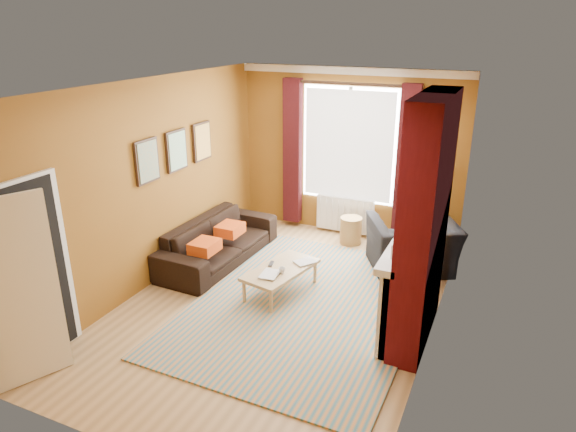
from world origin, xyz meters
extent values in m
plane|color=olive|center=(0.00, 0.00, 0.00)|extent=(5.50, 5.50, 0.00)
cube|color=brown|center=(0.00, 2.75, 1.40)|extent=(3.80, 0.02, 2.80)
cube|color=brown|center=(0.00, -2.75, 1.40)|extent=(3.80, 0.02, 2.80)
cube|color=brown|center=(1.90, 0.00, 1.40)|extent=(0.02, 5.50, 2.80)
cube|color=brown|center=(-1.90, 0.00, 1.40)|extent=(0.02, 5.50, 2.80)
cube|color=white|center=(0.00, 0.00, 2.80)|extent=(3.80, 5.50, 0.01)
cube|color=#4D0B10|center=(1.72, 0.00, 1.40)|extent=(0.35, 1.40, 2.80)
cube|color=silver|center=(1.53, 0.00, 0.55)|extent=(0.12, 1.30, 1.10)
cube|color=silver|center=(1.48, 0.00, 1.08)|extent=(0.22, 1.40, 0.08)
cube|color=silver|center=(1.51, -0.58, 0.52)|extent=(0.16, 0.14, 1.04)
cube|color=silver|center=(1.51, 0.58, 0.52)|extent=(0.16, 0.14, 1.04)
cube|color=black|center=(1.56, 0.00, 0.45)|extent=(0.06, 0.80, 0.90)
cube|color=black|center=(1.54, 0.00, 0.03)|extent=(0.20, 1.00, 0.06)
cube|color=silver|center=(1.49, -0.35, 1.20)|extent=(0.03, 0.12, 0.16)
cube|color=black|center=(1.49, -0.10, 1.19)|extent=(0.03, 0.10, 0.14)
cylinder|color=black|center=(1.49, 0.15, 1.18)|extent=(0.10, 0.10, 0.12)
cube|color=black|center=(1.53, 0.00, 1.85)|extent=(0.03, 0.60, 0.75)
cube|color=#9F6F36|center=(1.51, 0.00, 1.85)|extent=(0.01, 0.52, 0.66)
cube|color=silver|center=(0.00, 2.71, 2.74)|extent=(3.80, 0.08, 0.12)
cube|color=white|center=(0.00, 2.72, 1.55)|extent=(1.60, 0.04, 1.90)
cube|color=white|center=(0.00, 2.68, 1.55)|extent=(1.50, 0.02, 1.80)
cube|color=silver|center=(0.00, 2.70, 1.55)|extent=(0.06, 0.04, 1.90)
cube|color=#3A0D10|center=(-0.98, 2.63, 1.35)|extent=(0.30, 0.16, 2.50)
cube|color=#3A0D10|center=(0.98, 2.63, 1.35)|extent=(0.30, 0.16, 2.50)
cylinder|color=black|center=(0.00, 2.63, 2.55)|extent=(2.30, 0.05, 0.05)
cube|color=silver|center=(0.00, 2.65, 0.35)|extent=(1.00, 0.10, 0.60)
cube|color=silver|center=(-0.45, 2.59, 0.35)|extent=(0.04, 0.03, 0.56)
cube|color=silver|center=(-0.34, 2.59, 0.35)|extent=(0.04, 0.03, 0.56)
cube|color=silver|center=(-0.23, 2.59, 0.35)|extent=(0.04, 0.03, 0.56)
cube|color=silver|center=(-0.12, 2.59, 0.35)|extent=(0.04, 0.03, 0.56)
cube|color=silver|center=(-0.01, 2.59, 0.35)|extent=(0.04, 0.03, 0.56)
cube|color=silver|center=(0.10, 2.59, 0.35)|extent=(0.04, 0.03, 0.56)
cube|color=silver|center=(0.21, 2.59, 0.35)|extent=(0.04, 0.03, 0.56)
cube|color=silver|center=(0.32, 2.59, 0.35)|extent=(0.04, 0.03, 0.56)
cube|color=silver|center=(0.43, 2.59, 0.35)|extent=(0.04, 0.03, 0.56)
cube|color=black|center=(-1.87, -0.10, 1.75)|extent=(0.04, 0.44, 0.58)
cube|color=orange|center=(-1.84, -0.10, 1.75)|extent=(0.01, 0.38, 0.52)
cube|color=black|center=(-1.87, 0.55, 1.75)|extent=(0.04, 0.44, 0.58)
cube|color=#35A171|center=(-1.84, 0.55, 1.75)|extent=(0.01, 0.38, 0.52)
cube|color=black|center=(-1.87, 1.20, 1.75)|extent=(0.04, 0.44, 0.58)
cube|color=#DA6736|center=(-1.84, 1.20, 1.75)|extent=(0.01, 0.38, 0.52)
cube|color=silver|center=(-1.88, -2.05, 1.00)|extent=(0.05, 0.94, 2.06)
cube|color=black|center=(-1.85, -2.05, 1.00)|extent=(0.02, 0.80, 1.98)
cube|color=silver|center=(-1.68, -2.41, 1.00)|extent=(0.37, 0.74, 1.98)
imported|color=#3C6B2F|center=(1.49, 0.45, 1.26)|extent=(0.14, 0.10, 0.27)
cube|color=#C74410|center=(-1.27, 0.22, 0.50)|extent=(0.34, 0.40, 0.16)
cube|color=#C74410|center=(-1.27, 0.92, 0.50)|extent=(0.34, 0.40, 0.16)
cube|color=teal|center=(0.33, 0.12, 0.01)|extent=(2.83, 3.88, 0.02)
imported|color=black|center=(-1.42, 0.82, 0.32)|extent=(0.95, 2.25, 0.65)
imported|color=black|center=(1.34, 1.71, 0.39)|extent=(1.54, 1.48, 0.77)
cube|color=tan|center=(-0.12, 0.29, 0.35)|extent=(0.78, 1.21, 0.05)
cylinder|color=tan|center=(-0.44, -0.16, 0.16)|extent=(0.06, 0.06, 0.32)
cylinder|color=tan|center=(-0.01, -0.25, 0.16)|extent=(0.06, 0.06, 0.32)
cylinder|color=tan|center=(-0.24, 0.82, 0.16)|extent=(0.06, 0.06, 0.32)
cylinder|color=tan|center=(0.20, 0.73, 0.16)|extent=(0.06, 0.06, 0.32)
cylinder|color=#A77F48|center=(0.22, 2.30, 0.22)|extent=(0.46, 0.46, 0.45)
cylinder|color=black|center=(1.52, 2.40, 0.01)|extent=(0.26, 0.26, 0.03)
cylinder|color=black|center=(1.52, 2.40, 0.72)|extent=(0.03, 0.03, 1.39)
cone|color=beige|center=(1.52, 2.40, 1.43)|extent=(0.26, 0.26, 0.17)
imported|color=#999999|center=(-0.28, 0.02, 0.39)|extent=(0.25, 0.32, 0.03)
imported|color=#999999|center=(0.02, 0.64, 0.38)|extent=(0.33, 0.35, 0.02)
imported|color=#999999|center=(-0.05, 0.16, 0.41)|extent=(0.11, 0.11, 0.08)
cube|color=#242426|center=(-0.29, 0.34, 0.38)|extent=(0.08, 0.16, 0.02)
camera|label=1|loc=(2.49, -5.30, 3.45)|focal=32.00mm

